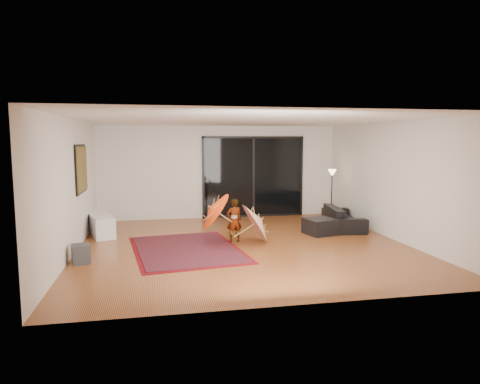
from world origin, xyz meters
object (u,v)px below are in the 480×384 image
object	(u,v)px
sofa	(343,217)
ottoman	(320,226)
child	(234,220)
media_console	(99,223)

from	to	relation	value
sofa	ottoman	distance (m)	1.11
sofa	child	world-z (taller)	child
media_console	ottoman	world-z (taller)	media_console
ottoman	sofa	bearing A→B (deg)	35.85
media_console	child	distance (m)	3.46
media_console	child	xyz separation A→B (m)	(3.10, -1.53, 0.24)
sofa	media_console	bearing A→B (deg)	94.87
ottoman	child	size ratio (longest dim) A/B	0.68
sofa	ottoman	size ratio (longest dim) A/B	2.82
ottoman	child	distance (m)	2.26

